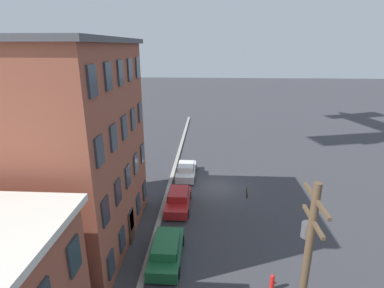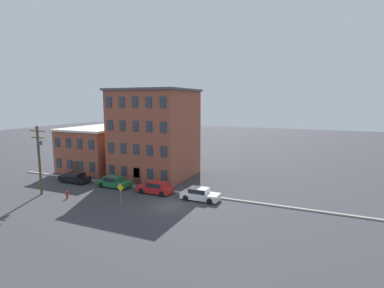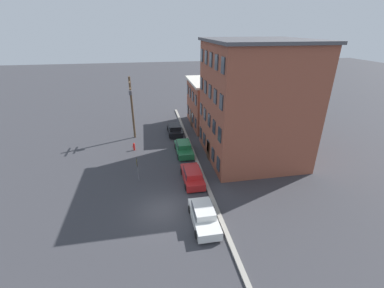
% 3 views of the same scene
% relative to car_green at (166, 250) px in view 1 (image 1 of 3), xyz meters
% --- Properties ---
extents(ground_plane, '(200.00, 200.00, 0.00)m').
position_rel_car_green_xyz_m(ground_plane, '(10.34, -3.36, -0.75)').
color(ground_plane, '#38383D').
extents(kerb_strip, '(56.00, 0.36, 0.16)m').
position_rel_car_green_xyz_m(kerb_strip, '(10.34, 1.14, -0.67)').
color(kerb_strip, '#9E998E').
rests_on(kerb_strip, ground_plane).
extents(apartment_midblock, '(11.10, 10.52, 13.00)m').
position_rel_car_green_xyz_m(apartment_midblock, '(1.88, 7.64, 5.77)').
color(apartment_midblock, brown).
rests_on(apartment_midblock, ground_plane).
extents(car_green, '(4.40, 1.92, 1.43)m').
position_rel_car_green_xyz_m(car_green, '(0.00, 0.00, 0.00)').
color(car_green, '#1E6638').
rests_on(car_green, ground_plane).
extents(car_red, '(4.40, 1.92, 1.43)m').
position_rel_car_green_xyz_m(car_red, '(6.41, -0.09, 0.00)').
color(car_red, '#B21E1E').
rests_on(car_red, ground_plane).
extents(car_white, '(4.40, 1.92, 1.43)m').
position_rel_car_green_xyz_m(car_white, '(12.39, -0.28, 0.00)').
color(car_white, silver).
rests_on(car_white, ground_plane).
extents(caution_sign, '(1.00, 0.08, 2.53)m').
position_rel_car_green_xyz_m(caution_sign, '(5.22, -5.38, 0.94)').
color(caution_sign, slate).
rests_on(caution_sign, ground_plane).
extents(utility_pole, '(2.40, 0.44, 8.35)m').
position_rel_car_green_xyz_m(utility_pole, '(-6.09, -6.00, 3.95)').
color(utility_pole, brown).
rests_on(utility_pole, ground_plane).
extents(fire_hydrant, '(0.24, 0.34, 0.96)m').
position_rel_car_green_xyz_m(fire_hydrant, '(-1.96, -5.99, -0.27)').
color(fire_hydrant, red).
rests_on(fire_hydrant, ground_plane).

